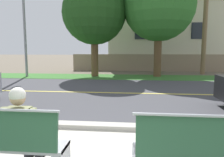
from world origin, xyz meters
TOP-DOWN VIEW (x-y plane):
  - ground_plane at (0.00, 8.00)m, footprint 140.00×140.00m
  - curb_edge at (0.00, 2.35)m, footprint 44.00×0.30m
  - street_asphalt at (0.00, 6.50)m, footprint 52.00×8.00m
  - road_centre_line at (0.00, 6.50)m, footprint 48.00×0.14m
  - far_verge_grass at (0.00, 11.91)m, footprint 48.00×2.80m
  - bench_right at (1.48, 0.37)m, footprint 2.04×0.48m
  - seated_person_olive at (-1.13, 0.54)m, footprint 0.52×0.68m
  - streetlamp at (-6.66, 11.70)m, footprint 0.24×2.10m
  - shade_tree_far_left at (-2.08, 12.13)m, footprint 4.18×4.18m
  - garden_wall at (1.71, 16.27)m, footprint 13.00×0.36m
  - house_across_street at (3.23, 19.47)m, footprint 10.85×6.91m

SIDE VIEW (x-z plane):
  - ground_plane at x=0.00m, z-range 0.00..0.00m
  - street_asphalt at x=0.00m, z-range 0.00..0.01m
  - far_verge_grass at x=0.00m, z-range 0.00..0.02m
  - road_centre_line at x=0.00m, z-range 0.01..0.01m
  - curb_edge at x=0.00m, z-range 0.00..0.11m
  - bench_right at x=1.48m, z-range -0.04..0.97m
  - seated_person_olive at x=-1.13m, z-range 0.05..1.30m
  - garden_wall at x=1.71m, z-range 0.00..1.40m
  - house_across_street at x=3.23m, z-range 0.04..6.62m
  - streetlamp at x=-6.66m, z-range 0.51..8.14m
  - shade_tree_far_left at x=-2.08m, z-range 1.03..7.94m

